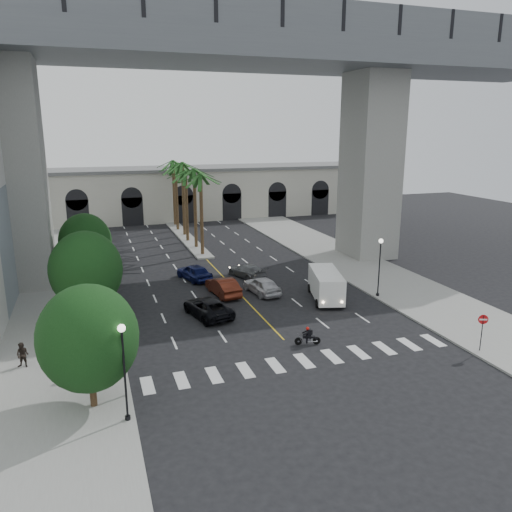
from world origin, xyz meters
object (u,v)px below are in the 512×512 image
(motorcycle_rider, at_px, (308,337))
(car_a, at_px, (262,285))
(car_d, at_px, (247,271))
(traffic_signal_near, at_px, (123,356))
(car_c, at_px, (208,307))
(pedestrian_b, at_px, (23,355))
(pedestrian_a, at_px, (86,332))
(car_b, at_px, (223,286))
(car_e, at_px, (194,272))
(lamp_post_left_near, at_px, (124,364))
(lamp_post_right, at_px, (380,262))
(traffic_signal_far, at_px, (118,329))
(lamp_post_left_far, at_px, (105,262))
(cargo_van, at_px, (326,284))
(do_not_enter_sign, at_px, (483,325))

(motorcycle_rider, relative_size, car_a, 0.39)
(car_d, bearing_deg, traffic_signal_near, 36.49)
(car_c, xyz_separation_m, pedestrian_b, (-12.99, -5.26, 0.22))
(pedestrian_a, bearing_deg, car_b, 17.42)
(car_d, relative_size, car_e, 0.98)
(motorcycle_rider, xyz_separation_m, car_e, (-4.29, 17.76, 0.21))
(lamp_post_left_near, relative_size, car_d, 1.15)
(motorcycle_rider, distance_m, pedestrian_b, 18.50)
(lamp_post_right, height_order, traffic_signal_far, lamp_post_right)
(traffic_signal_near, distance_m, car_e, 22.64)
(lamp_post_right, distance_m, traffic_signal_near, 25.02)
(pedestrian_a, relative_size, pedestrian_b, 1.05)
(traffic_signal_near, height_order, traffic_signal_far, same)
(car_b, relative_size, pedestrian_a, 2.88)
(car_a, bearing_deg, lamp_post_left_far, -24.99)
(lamp_post_left_far, distance_m, car_a, 14.09)
(traffic_signal_near, distance_m, pedestrian_a, 8.30)
(lamp_post_right, xyz_separation_m, motorcycle_rider, (-10.09, -7.26, -2.63))
(traffic_signal_near, distance_m, car_c, 13.14)
(cargo_van, bearing_deg, traffic_signal_near, -131.83)
(motorcycle_rider, relative_size, pedestrian_a, 1.05)
(car_a, height_order, do_not_enter_sign, do_not_enter_sign)
(lamp_post_right, relative_size, cargo_van, 0.84)
(car_a, xyz_separation_m, car_c, (-6.02, -3.98, -0.04))
(lamp_post_left_far, distance_m, lamp_post_right, 24.16)
(traffic_signal_far, relative_size, car_a, 0.79)
(pedestrian_b, bearing_deg, pedestrian_a, 52.55)
(traffic_signal_far, bearing_deg, motorcycle_rider, -3.46)
(traffic_signal_far, bearing_deg, car_d, 50.03)
(lamp_post_right, height_order, car_c, lamp_post_right)
(lamp_post_left_far, distance_m, car_b, 10.61)
(car_e, relative_size, do_not_enter_sign, 1.76)
(pedestrian_a, height_order, do_not_enter_sign, do_not_enter_sign)
(car_d, distance_m, car_e, 5.31)
(traffic_signal_far, distance_m, do_not_enter_sign, 23.66)
(car_d, bearing_deg, car_c, 36.39)
(car_a, distance_m, car_d, 5.39)
(lamp_post_left_near, xyz_separation_m, traffic_signal_near, (0.10, 2.50, -0.71))
(car_c, xyz_separation_m, car_e, (1.06, 10.17, 0.06))
(car_a, bearing_deg, car_c, 23.92)
(traffic_signal_far, height_order, motorcycle_rider, traffic_signal_far)
(lamp_post_right, height_order, car_a, lamp_post_right)
(traffic_signal_near, height_order, car_b, traffic_signal_near)
(motorcycle_rider, height_order, pedestrian_a, pedestrian_a)
(lamp_post_left_far, xyz_separation_m, traffic_signal_near, (0.10, -18.50, -0.71))
(motorcycle_rider, xyz_separation_m, pedestrian_a, (-14.58, 4.68, 0.41))
(car_b, xyz_separation_m, car_c, (-2.55, -4.71, -0.06))
(lamp_post_left_near, distance_m, traffic_signal_far, 6.54)
(traffic_signal_far, bearing_deg, car_e, 63.93)
(cargo_van, bearing_deg, car_e, 151.02)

